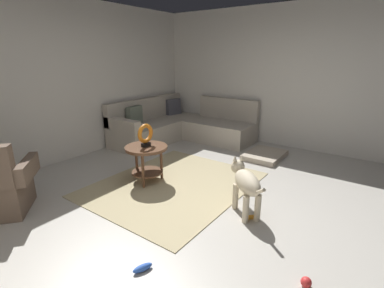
# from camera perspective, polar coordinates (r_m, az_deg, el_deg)

# --- Properties ---
(ground_plane) EXTENTS (6.00, 6.00, 0.10)m
(ground_plane) POSITION_cam_1_polar(r_m,az_deg,el_deg) (3.66, 3.59, -12.42)
(ground_plane) COLOR #B7B2A8
(wall_back) EXTENTS (6.00, 0.12, 2.70)m
(wall_back) POSITION_cam_1_polar(r_m,az_deg,el_deg) (5.36, -24.31, 11.44)
(wall_back) COLOR silver
(wall_back) RESTS_ON ground_plane
(wall_right) EXTENTS (0.12, 6.00, 2.70)m
(wall_right) POSITION_cam_1_polar(r_m,az_deg,el_deg) (5.90, 19.71, 12.36)
(wall_right) COLOR silver
(wall_right) RESTS_ON ground_plane
(area_rug) EXTENTS (2.30, 1.90, 0.01)m
(area_rug) POSITION_cam_1_polar(r_m,az_deg,el_deg) (4.10, -3.62, -8.06)
(area_rug) COLOR tan
(area_rug) RESTS_ON ground_plane
(sectional_couch) EXTENTS (2.20, 2.25, 0.88)m
(sectional_couch) POSITION_cam_1_polar(r_m,az_deg,el_deg) (6.14, -2.39, 3.46)
(sectional_couch) COLOR #B2A899
(sectional_couch) RESTS_ON ground_plane
(side_table) EXTENTS (0.60, 0.60, 0.54)m
(side_table) POSITION_cam_1_polar(r_m,az_deg,el_deg) (4.09, -9.13, -2.10)
(side_table) COLOR brown
(side_table) RESTS_ON ground_plane
(torus_sculpture) EXTENTS (0.28, 0.08, 0.33)m
(torus_sculpture) POSITION_cam_1_polar(r_m,az_deg,el_deg) (4.00, -9.33, 1.88)
(torus_sculpture) COLOR black
(torus_sculpture) RESTS_ON side_table
(dog_bed_mat) EXTENTS (0.80, 0.60, 0.09)m
(dog_bed_mat) POSITION_cam_1_polar(r_m,az_deg,el_deg) (5.28, 14.43, -2.19)
(dog_bed_mat) COLOR #B2A38E
(dog_bed_mat) RESTS_ON ground_plane
(dog) EXTENTS (0.60, 0.67, 0.63)m
(dog) POSITION_cam_1_polar(r_m,az_deg,el_deg) (3.31, 10.74, -7.70)
(dog) COLOR beige
(dog) RESTS_ON ground_plane
(dog_toy_ball) EXTENTS (0.09, 0.09, 0.09)m
(dog_toy_ball) POSITION_cam_1_polar(r_m,az_deg,el_deg) (2.67, 21.98, -24.37)
(dog_toy_ball) COLOR red
(dog_toy_ball) RESTS_ON ground_plane
(dog_toy_rope) EXTENTS (0.15, 0.14, 0.05)m
(dog_toy_rope) POSITION_cam_1_polar(r_m,az_deg,el_deg) (3.35, 11.47, -14.26)
(dog_toy_rope) COLOR orange
(dog_toy_rope) RESTS_ON ground_plane
(dog_toy_bone) EXTENTS (0.19, 0.12, 0.06)m
(dog_toy_bone) POSITION_cam_1_polar(r_m,az_deg,el_deg) (2.68, -9.92, -23.33)
(dog_toy_bone) COLOR blue
(dog_toy_bone) RESTS_ON ground_plane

